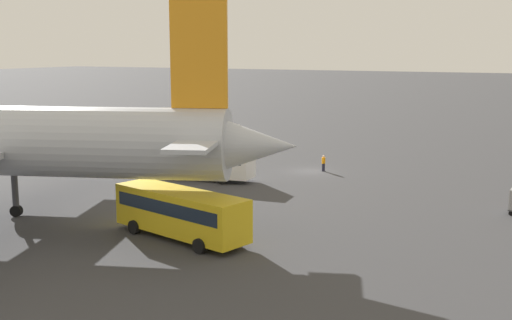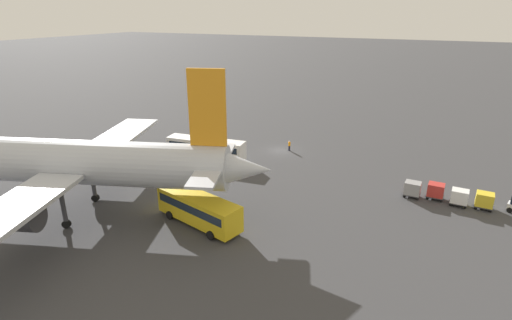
{
  "view_description": "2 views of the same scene",
  "coord_description": "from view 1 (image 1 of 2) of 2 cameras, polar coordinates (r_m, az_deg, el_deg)",
  "views": [
    {
      "loc": [
        -24.84,
        63.47,
        13.13
      ],
      "look_at": [
        -2.63,
        18.61,
        4.36
      ],
      "focal_mm": 45.0,
      "sensor_mm": 36.0,
      "label": 1
    },
    {
      "loc": [
        -23.59,
        60.06,
        22.51
      ],
      "look_at": [
        -2.61,
        15.63,
        4.02
      ],
      "focal_mm": 28.0,
      "sensor_mm": 36.0,
      "label": 2
    }
  ],
  "objects": [
    {
      "name": "worker_person",
      "position": [
        69.41,
        6.02,
        -0.29
      ],
      "size": [
        0.38,
        0.38,
        1.74
      ],
      "color": "#1E1E2D",
      "rests_on": "ground"
    },
    {
      "name": "shuttle_bus_far",
      "position": [
        44.88,
        -6.72,
        -4.47
      ],
      "size": [
        11.24,
        5.57,
        3.37
      ],
      "rotation": [
        0.0,
        0.0,
        -0.26
      ],
      "color": "gold",
      "rests_on": "ground"
    },
    {
      "name": "ground_plane",
      "position": [
        69.41,
        4.88,
        -1.0
      ],
      "size": [
        600.0,
        600.0,
        0.0
      ],
      "primitive_type": "plane",
      "color": "#38383A"
    },
    {
      "name": "shuttle_bus_near",
      "position": [
        65.21,
        -5.71,
        0.08
      ],
      "size": [
        13.0,
        3.86,
        3.38
      ],
      "rotation": [
        0.0,
        0.0,
        0.09
      ],
      "color": "white",
      "rests_on": "ground"
    }
  ]
}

